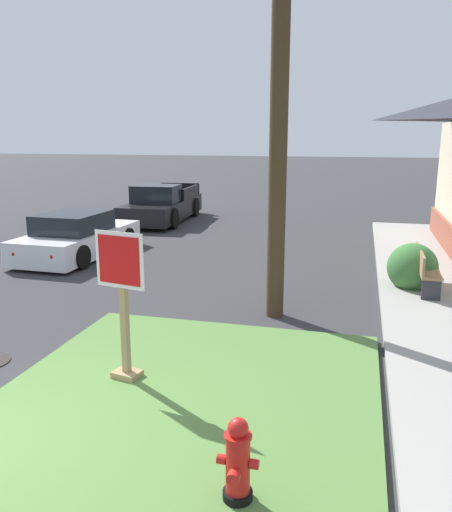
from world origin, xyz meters
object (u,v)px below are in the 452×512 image
(parked_sedan_white, at_px, (77,237))
(street_bench, at_px, (425,267))
(fire_hydrant, at_px, (238,462))
(utility_pole, at_px, (280,60))
(stop_sign, at_px, (123,309))
(pickup_truck_black, at_px, (162,206))

(parked_sedan_white, bearing_deg, street_bench, -8.72)
(fire_hydrant, distance_m, utility_pole, 6.63)
(utility_pole, bearing_deg, street_bench, 36.54)
(parked_sedan_white, bearing_deg, stop_sign, -55.57)
(stop_sign, bearing_deg, pickup_truck_black, 109.25)
(stop_sign, height_order, street_bench, stop_sign)
(fire_hydrant, height_order, street_bench, street_bench)
(stop_sign, relative_size, parked_sedan_white, 0.48)
(stop_sign, bearing_deg, fire_hydrant, -44.56)
(stop_sign, relative_size, utility_pole, 0.23)
(fire_hydrant, distance_m, parked_sedan_white, 10.90)
(fire_hydrant, bearing_deg, street_bench, 72.37)
(parked_sedan_white, xyz_separation_m, street_bench, (8.93, -1.37, 0.05))
(parked_sedan_white, relative_size, pickup_truck_black, 0.81)
(fire_hydrant, relative_size, utility_pole, 0.09)
(fire_hydrant, height_order, parked_sedan_white, parked_sedan_white)
(pickup_truck_black, height_order, street_bench, pickup_truck_black)
(fire_hydrant, bearing_deg, stop_sign, 135.44)
(street_bench, bearing_deg, fire_hydrant, -107.63)
(parked_sedan_white, bearing_deg, fire_hydrant, -52.71)
(pickup_truck_black, relative_size, utility_pole, 0.59)
(pickup_truck_black, height_order, utility_pole, utility_pole)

